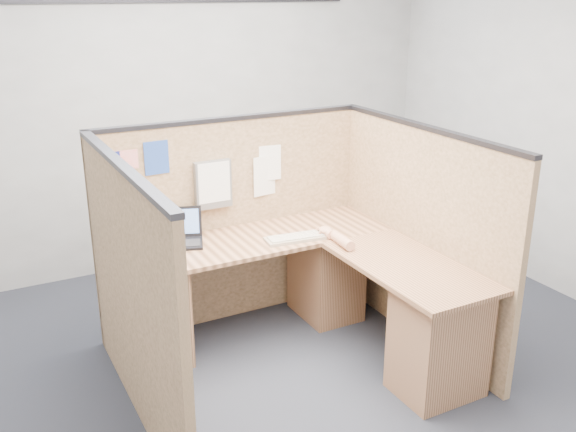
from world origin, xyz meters
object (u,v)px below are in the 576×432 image
laptop (177,235)px  l_desk (303,299)px  keyboard (297,238)px  mouse (325,233)px

laptop → l_desk: bearing=-20.7°
l_desk → keyboard: keyboard is taller
l_desk → mouse: 0.49m
l_desk → mouse: (0.28, 0.19, 0.36)m
keyboard → mouse: 0.21m
mouse → l_desk: bearing=-145.7°
laptop → mouse: (0.95, -0.38, -0.03)m
l_desk → laptop: bearing=139.8°
l_desk → mouse: mouse is taller
keyboard → laptop: bearing=161.9°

